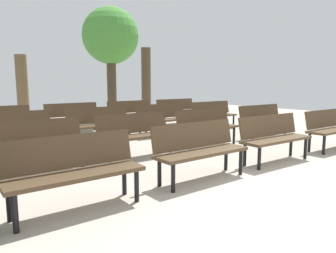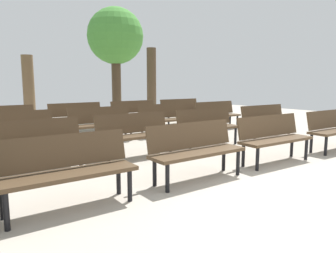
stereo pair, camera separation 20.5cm
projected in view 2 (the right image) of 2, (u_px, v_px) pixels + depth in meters
name	position (u px, v px, depth m)	size (l,w,h in m)	color
ground_plane	(329.00, 198.00, 4.10)	(24.00, 24.00, 0.00)	#B2A899
bench_r0_c0	(67.00, 167.00, 3.72)	(1.62, 0.56, 0.87)	#4C3823
bench_r0_c1	(196.00, 147.00, 4.83)	(1.62, 0.54, 0.87)	#4C3823
bench_r0_c2	(273.00, 136.00, 5.86)	(1.63, 0.59, 0.87)	#4C3823
bench_r0_c3	(334.00, 127.00, 6.96)	(1.63, 0.58, 0.87)	#4C3823
bench_r1_c0	(34.00, 142.00, 5.24)	(1.62, 0.57, 0.87)	#4C3823
bench_r1_c1	(135.00, 132.00, 6.29)	(1.62, 0.54, 0.87)	#4C3823
bench_r1_c2	(207.00, 125.00, 7.40)	(1.62, 0.57, 0.87)	#4C3823
bench_r1_c3	(266.00, 119.00, 8.47)	(1.63, 0.58, 0.87)	#4C3823
bench_r2_c0	(16.00, 129.00, 6.74)	(1.61, 0.53, 0.87)	#4C3823
bench_r2_c1	(101.00, 122.00, 7.87)	(1.63, 0.60, 0.87)	#4C3823
bench_r2_c2	(165.00, 117.00, 8.92)	(1.63, 0.59, 0.87)	#4C3823
bench_r2_c3	(217.00, 113.00, 10.03)	(1.62, 0.54, 0.87)	#4C3823
bench_r3_c0	(3.00, 120.00, 8.28)	(1.62, 0.54, 0.87)	#4C3823
bench_r3_c1	(77.00, 115.00, 9.41)	(1.62, 0.54, 0.87)	#4C3823
bench_r3_c2	(135.00, 112.00, 10.48)	(1.62, 0.54, 0.87)	#4C3823
bench_r3_c3	(181.00, 109.00, 11.52)	(1.63, 0.61, 0.87)	#4C3823
tree_1	(115.00, 38.00, 11.95)	(2.12, 2.12, 4.29)	#4C3A28
tree_2	(29.00, 88.00, 12.05)	(0.42, 0.42, 2.51)	brown
tree_3	(152.00, 81.00, 14.75)	(0.44, 0.44, 3.07)	#4C3A28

